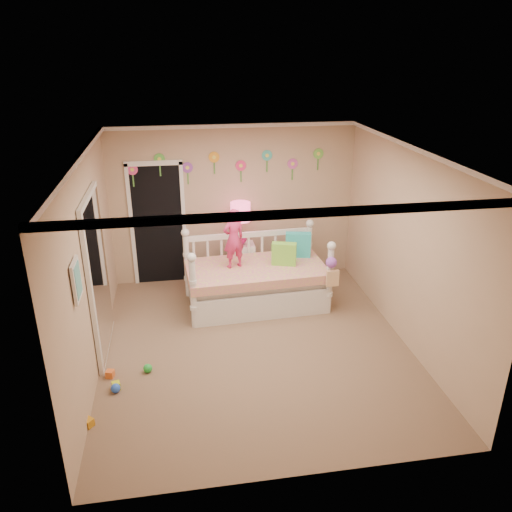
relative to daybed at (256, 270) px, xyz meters
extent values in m
cube|color=#7F684C|center=(-0.19, -1.18, -0.57)|extent=(4.00, 4.50, 0.01)
cube|color=white|center=(-0.19, -1.18, 2.03)|extent=(4.00, 4.50, 0.01)
cube|color=tan|center=(-0.19, 1.07, 0.73)|extent=(4.00, 0.01, 2.60)
cube|color=tan|center=(-2.19, -1.18, 0.73)|extent=(0.01, 4.50, 2.60)
cube|color=tan|center=(1.81, -1.18, 0.73)|extent=(0.01, 4.50, 2.60)
cube|color=#26B9BF|center=(0.71, 0.27, 0.26)|extent=(0.41, 0.22, 0.39)
cube|color=#7BD440|center=(0.43, -0.02, 0.24)|extent=(0.39, 0.24, 0.35)
imported|color=#D32F68|center=(-0.33, 0.02, 0.52)|extent=(0.39, 0.32, 0.91)
cube|color=white|center=(-0.13, 0.72, -0.21)|extent=(0.44, 0.33, 0.72)
sphere|color=#E71E83|center=(-0.13, 0.72, 0.24)|extent=(0.19, 0.19, 0.19)
cylinder|color=#E71E83|center=(-0.13, 0.72, 0.45)|extent=(0.03, 0.03, 0.41)
cylinder|color=#FF4C80|center=(-0.13, 0.72, 0.70)|extent=(0.32, 0.32, 0.30)
cube|color=black|center=(-1.44, 1.05, 0.46)|extent=(0.90, 0.04, 2.07)
cube|color=white|center=(-2.15, -0.88, 0.48)|extent=(0.07, 1.30, 2.10)
cube|color=white|center=(-2.16, -2.08, 0.98)|extent=(0.05, 0.34, 0.42)
camera|label=1|loc=(-1.12, -6.87, 3.15)|focal=35.35mm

